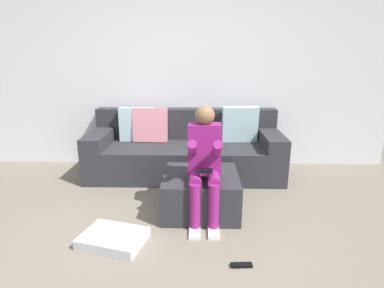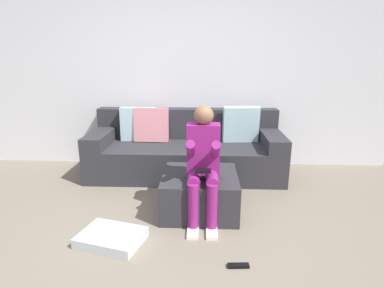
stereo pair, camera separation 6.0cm
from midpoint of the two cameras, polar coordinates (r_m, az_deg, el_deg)
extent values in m
plane|color=slate|center=(2.62, -6.19, -19.80)|extent=(7.61, 7.61, 0.00)
cube|color=silver|center=(4.39, -2.82, 13.23)|extent=(5.86, 0.10, 2.64)
cube|color=#2D2D33|center=(4.09, -1.67, -2.88)|extent=(2.47, 0.91, 0.41)
cube|color=#2D2D33|center=(4.32, -1.47, 3.83)|extent=(2.47, 0.21, 0.41)
cube|color=#2D2D33|center=(4.21, -16.91, 1.10)|extent=(0.25, 0.91, 0.17)
cube|color=#2D2D33|center=(4.10, 13.94, 0.92)|extent=(0.25, 0.91, 0.17)
cube|color=silver|center=(4.23, -10.57, 3.56)|extent=(0.45, 0.15, 0.45)
cube|color=pink|center=(4.19, -8.10, 3.53)|extent=(0.46, 0.20, 0.46)
cube|color=silver|center=(4.17, 8.38, 3.62)|extent=(0.48, 0.19, 0.48)
cube|color=#2D2D33|center=(3.17, 1.08, -8.89)|extent=(0.74, 0.73, 0.39)
cube|color=#8C1E72|center=(2.91, 1.71, -0.88)|extent=(0.31, 0.17, 0.48)
sphere|color=#8C6647|center=(2.83, 1.77, 5.34)|extent=(0.18, 0.18, 0.18)
cylinder|color=#8C1E72|center=(2.86, -0.02, -6.29)|extent=(0.11, 0.29, 0.11)
cylinder|color=#8C1E72|center=(2.81, -0.09, -11.31)|extent=(0.10, 0.10, 0.42)
cube|color=white|center=(2.87, -0.12, -15.81)|extent=(0.10, 0.22, 0.03)
cylinder|color=#8C1E72|center=(2.79, -0.53, -1.18)|extent=(0.08, 0.33, 0.27)
cylinder|color=#8C1E72|center=(2.86, 3.39, -6.31)|extent=(0.11, 0.29, 0.11)
cylinder|color=#8C1E72|center=(2.82, 3.41, -11.33)|extent=(0.10, 0.10, 0.42)
cube|color=white|center=(2.87, 3.38, -15.83)|extent=(0.10, 0.22, 0.03)
cylinder|color=#8C1E72|center=(2.79, 3.98, -1.33)|extent=(0.08, 0.34, 0.27)
cube|color=black|center=(2.75, 1.71, -4.94)|extent=(0.14, 0.06, 0.03)
cube|color=silver|center=(2.81, -14.89, -16.45)|extent=(0.60, 0.50, 0.09)
cube|color=black|center=(2.52, 8.36, -21.20)|extent=(0.17, 0.06, 0.02)
camera|label=1|loc=(0.03, -90.49, -0.14)|focal=28.98mm
camera|label=2|loc=(0.03, 89.51, 0.14)|focal=28.98mm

